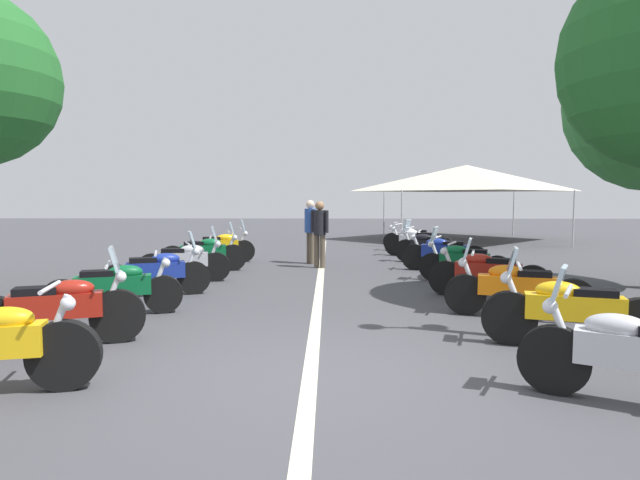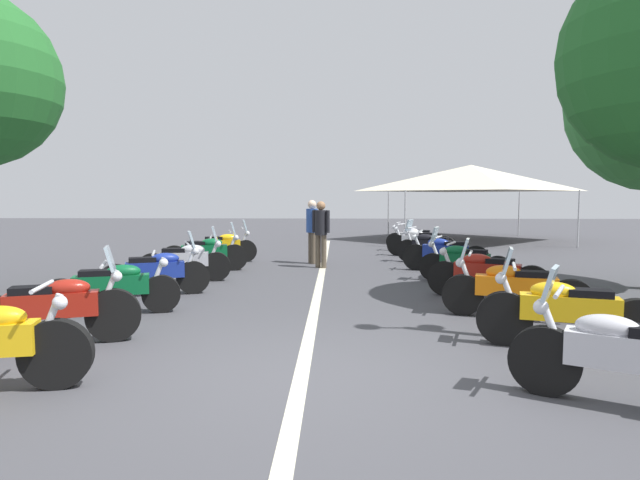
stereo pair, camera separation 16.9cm
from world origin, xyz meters
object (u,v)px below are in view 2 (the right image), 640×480
object	(u,v)px
motorcycle_left_row_1	(55,308)
bystander_0	(321,229)
motorcycle_right_row_4	(463,261)
event_tent	(471,178)
motorcycle_right_row_2	(514,288)
bystander_1	(312,226)
motorcycle_left_row_5	(206,252)
motorcycle_left_row_2	(113,287)
motorcycle_right_row_5	(445,253)
motorcycle_right_row_6	(430,247)
motorcycle_right_row_8	(415,238)
motorcycle_left_row_3	(157,271)
motorcycle_left_row_6	(223,246)
motorcycle_right_row_0	(626,356)
motorcycle_left_row_4	(186,261)
motorcycle_right_row_1	(566,311)
motorcycle_right_row_3	(486,274)
motorcycle_right_row_7	(420,242)

from	to	relation	value
motorcycle_left_row_1	bystander_0	world-z (taller)	bystander_0
motorcycle_right_row_4	event_tent	size ratio (longest dim) A/B	0.27
motorcycle_right_row_2	bystander_1	size ratio (longest dim) A/B	1.21
motorcycle_left_row_5	bystander_0	size ratio (longest dim) A/B	1.20
motorcycle_left_row_2	motorcycle_right_row_5	size ratio (longest dim) A/B	0.98
motorcycle_right_row_6	event_tent	xyz separation A→B (m)	(7.88, -3.04, 2.18)
motorcycle_right_row_6	event_tent	bearing A→B (deg)	-81.40
motorcycle_right_row_8	event_tent	xyz separation A→B (m)	(4.61, -2.98, 2.20)
bystander_1	motorcycle_left_row_3	bearing A→B (deg)	36.12
motorcycle_left_row_3	motorcycle_left_row_6	bearing A→B (deg)	67.27
motorcycle_right_row_0	motorcycle_right_row_8	size ratio (longest dim) A/B	0.93
motorcycle_left_row_5	motorcycle_right_row_6	xyz separation A→B (m)	(1.76, -5.88, -0.01)
motorcycle_left_row_1	motorcycle_right_row_4	size ratio (longest dim) A/B	1.07
motorcycle_left_row_4	motorcycle_right_row_5	world-z (taller)	motorcycle_left_row_4
bystander_1	motorcycle_left_row_6	bearing A→B (deg)	-29.19
motorcycle_right_row_1	motorcycle_left_row_4	bearing A→B (deg)	-22.61
motorcycle_right_row_3	motorcycle_right_row_8	xyz separation A→B (m)	(8.43, 0.03, -0.01)
motorcycle_left_row_1	motorcycle_right_row_8	world-z (taller)	motorcycle_left_row_1
bystander_0	motorcycle_right_row_1	bearing A→B (deg)	-124.88
motorcycle_left_row_1	bystander_0	size ratio (longest dim) A/B	1.15
motorcycle_left_row_1	bystander_0	distance (m)	7.97
motorcycle_left_row_4	bystander_1	distance (m)	4.19
motorcycle_right_row_4	motorcycle_right_row_7	world-z (taller)	motorcycle_right_row_4
motorcycle_right_row_1	event_tent	distance (m)	16.65
motorcycle_right_row_0	motorcycle_right_row_2	xyz separation A→B (m)	(3.43, -0.17, -0.00)
motorcycle_left_row_4	motorcycle_right_row_4	world-z (taller)	motorcycle_left_row_4
motorcycle_left_row_6	motorcycle_right_row_3	distance (m)	7.86
motorcycle_right_row_2	motorcycle_left_row_4	bearing A→B (deg)	-11.90
motorcycle_right_row_5	motorcycle_right_row_8	xyz separation A→B (m)	(4.88, 0.01, -0.01)
motorcycle_left_row_2	motorcycle_left_row_5	bearing A→B (deg)	69.93
motorcycle_left_row_1	motorcycle_right_row_7	world-z (taller)	motorcycle_left_row_1
motorcycle_right_row_0	motorcycle_right_row_6	bearing A→B (deg)	-62.30
motorcycle_right_row_5	motorcycle_left_row_6	bearing A→B (deg)	1.77
motorcycle_left_row_6	motorcycle_right_row_2	xyz separation A→B (m)	(-6.72, -5.91, 0.01)
motorcycle_right_row_2	motorcycle_right_row_6	bearing A→B (deg)	-72.37
motorcycle_left_row_5	motorcycle_right_row_1	distance (m)	8.94
bystander_0	event_tent	xyz separation A→B (m)	(8.93, -6.07, 1.63)
motorcycle_left_row_3	motorcycle_right_row_6	distance (m)	7.82
motorcycle_left_row_4	motorcycle_right_row_3	size ratio (longest dim) A/B	0.97
motorcycle_left_row_2	bystander_1	distance (m)	7.11
motorcycle_right_row_3	bystander_1	xyz separation A→B (m)	(4.98, 3.39, 0.58)
bystander_0	motorcycle_left_row_6	bearing A→B (deg)	101.06
bystander_1	motorcycle_right_row_4	bearing A→B (deg)	112.32
motorcycle_right_row_1	motorcycle_right_row_5	distance (m)	6.77
motorcycle_right_row_1	motorcycle_right_row_5	xyz separation A→B (m)	(6.77, 0.07, -0.01)
motorcycle_left_row_1	motorcycle_left_row_6	size ratio (longest dim) A/B	1.03
motorcycle_right_row_1	motorcycle_right_row_0	bearing A→B (deg)	98.93
motorcycle_left_row_4	motorcycle_right_row_1	distance (m)	7.82
motorcycle_right_row_8	bystander_0	size ratio (longest dim) A/B	1.14
motorcycle_right_row_6	motorcycle_right_row_7	world-z (taller)	motorcycle_right_row_6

